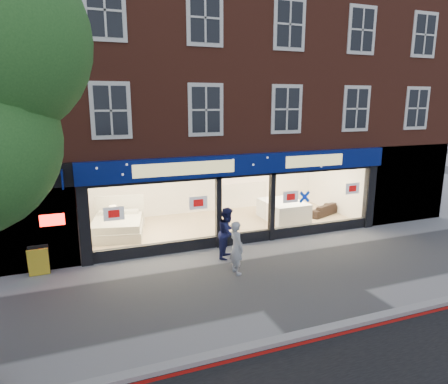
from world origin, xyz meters
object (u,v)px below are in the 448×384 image
mattress_stack (283,210)px  a_board (39,261)px  display_bed (118,225)px  sofa (322,209)px  pedestrian_blue (228,233)px  pedestrian_grey (236,247)px

mattress_stack → a_board: 9.75m
display_bed → sofa: size_ratio=1.53×
mattress_stack → pedestrian_blue: size_ratio=1.20×
a_board → pedestrian_grey: pedestrian_grey is taller
pedestrian_grey → pedestrian_blue: (0.22, 1.27, 0.04)m
sofa → pedestrian_grey: pedestrian_grey is taller
display_bed → pedestrian_blue: 4.66m
display_bed → pedestrian_grey: (2.95, -4.66, 0.36)m
display_bed → mattress_stack: (6.90, -0.46, 0.03)m
a_board → sofa: bearing=9.1°
mattress_stack → pedestrian_grey: 5.78m
display_bed → pedestrian_grey: size_ratio=1.61×
sofa → a_board: (-11.46, -2.25, 0.10)m
display_bed → pedestrian_grey: pedestrian_grey is taller
display_bed → pedestrian_blue: (3.17, -3.39, 0.39)m
sofa → pedestrian_blue: 6.43m
mattress_stack → pedestrian_grey: size_ratio=1.26×
mattress_stack → a_board: a_board is taller
display_bed → pedestrian_blue: pedestrian_blue is taller
display_bed → pedestrian_grey: bearing=-45.6°
display_bed → pedestrian_blue: size_ratio=1.54×
mattress_stack → sofa: size_ratio=1.20×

